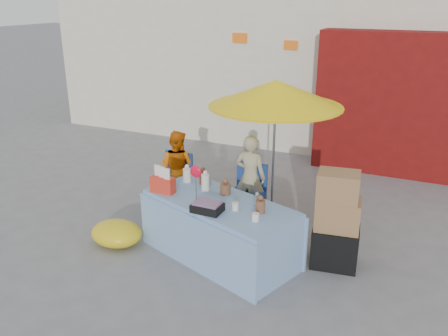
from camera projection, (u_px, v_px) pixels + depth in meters
The scene contains 9 objects.
ground at pixel (190, 250), 6.30m from camera, with size 80.00×80.00×0.00m, color slate.
market_table at pixel (219, 228), 6.03m from camera, with size 2.23×1.57×1.23m.
chair_left at pixel (174, 191), 7.54m from camera, with size 0.48×0.47×0.85m.
chair_right at pixel (246, 205), 7.06m from camera, with size 0.48×0.47×0.85m.
vendor_orange at pixel (177, 168), 7.54m from camera, with size 0.59×0.46×1.22m, color orange.
vendor_beige at pixel (250, 177), 7.03m from camera, with size 0.47×0.31×1.30m, color tan.
umbrella at pixel (276, 94), 6.62m from camera, with size 1.90×1.90×2.09m.
box_stack at pixel (336, 223), 5.79m from camera, with size 0.62×0.53×1.24m.
tarp_bundle at pixel (117, 233), 6.40m from camera, with size 0.73×0.58×0.33m, color yellow.
Camera 1 is at (2.71, -4.85, 3.21)m, focal length 38.00 mm.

